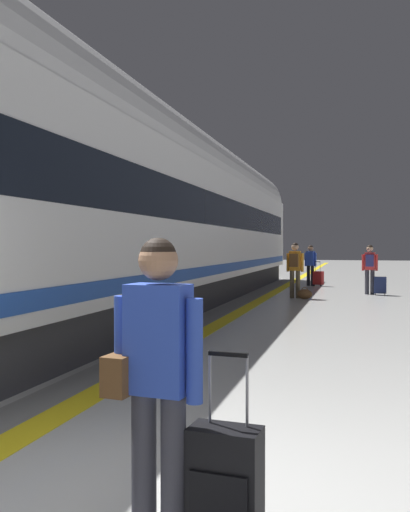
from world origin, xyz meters
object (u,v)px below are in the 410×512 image
(suitcase_mid, at_px, (380,285))
(passenger_far, at_px, (310,262))
(high_speed_train, at_px, (140,207))
(passenger_mid, at_px, (370,265))
(passenger_near, at_px, (295,265))
(duffel_bag_near, at_px, (305,294))
(traveller_foreground, at_px, (156,367))
(rolling_suitcase_foreground, at_px, (225,482))
(suitcase_far, at_px, (318,278))

(suitcase_mid, bearing_deg, passenger_far, 124.47)
(high_speed_train, bearing_deg, passenger_mid, 52.84)
(high_speed_train, height_order, passenger_mid, high_speed_train)
(passenger_near, xyz_separation_m, duffel_bag_near, (0.32, -0.27, -0.85))
(traveller_foreground, xyz_separation_m, suitcase_mid, (1.77, 15.93, -0.63))
(high_speed_train, distance_m, rolling_suitcase_foreground, 10.25)
(high_speed_train, relative_size, passenger_mid, 18.76)
(duffel_bag_near, height_order, passenger_far, passenger_far)
(high_speed_train, relative_size, passenger_near, 18.07)
(high_speed_train, distance_m, passenger_near, 6.04)
(passenger_mid, relative_size, suitcase_mid, 2.74)
(passenger_near, xyz_separation_m, passenger_far, (0.03, 5.41, -0.06))
(passenger_near, bearing_deg, suitcase_mid, 34.41)
(traveller_foreground, relative_size, suitcase_mid, 2.77)
(passenger_far, bearing_deg, traveller_foreground, -87.81)
(passenger_mid, height_order, suitcase_mid, passenger_mid)
(duffel_bag_near, distance_m, passenger_far, 5.74)
(passenger_near, bearing_deg, passenger_far, 89.63)
(passenger_mid, distance_m, suitcase_mid, 0.74)
(passenger_near, relative_size, suitcase_mid, 2.85)
(high_speed_train, relative_size, traveller_foreground, 18.62)
(passenger_far, distance_m, suitcase_far, 0.71)
(passenger_mid, bearing_deg, high_speed_train, -127.16)
(passenger_near, bearing_deg, passenger_mid, 40.92)
(rolling_suitcase_foreground, distance_m, suitcase_mid, 15.93)
(traveller_foreground, bearing_deg, suitcase_far, 91.26)
(passenger_near, distance_m, suitcase_mid, 3.17)
(duffel_bag_near, distance_m, suitcase_mid, 3.01)
(rolling_suitcase_foreground, relative_size, suitcase_mid, 1.73)
(passenger_near, xyz_separation_m, passenger_mid, (2.23, 1.93, -0.04))
(suitcase_mid, xyz_separation_m, suitcase_far, (-2.19, 3.55, -0.00))
(passenger_mid, bearing_deg, passenger_far, 122.24)
(suitcase_mid, distance_m, passenger_far, 4.49)
(traveller_foreground, relative_size, rolling_suitcase_foreground, 1.60)
(passenger_near, bearing_deg, duffel_bag_near, -39.77)
(rolling_suitcase_foreground, bearing_deg, passenger_near, 94.65)
(passenger_mid, bearing_deg, duffel_bag_near, -130.93)
(high_speed_train, relative_size, rolling_suitcase_foreground, 29.70)
(high_speed_train, height_order, rolling_suitcase_foreground, high_speed_train)
(high_speed_train, xyz_separation_m, passenger_near, (3.03, 5.01, -1.50))
(traveller_foreground, distance_m, duffel_bag_near, 13.95)
(rolling_suitcase_foreground, relative_size, duffel_bag_near, 2.34)
(high_speed_train, distance_m, suitcase_far, 11.07)
(traveller_foreground, distance_m, suitcase_mid, 16.04)
(high_speed_train, height_order, traveller_foreground, high_speed_train)
(traveller_foreground, height_order, duffel_bag_near, traveller_foreground)
(duffel_bag_near, bearing_deg, passenger_far, 92.89)
(suitcase_mid, height_order, passenger_far, passenger_far)
(suitcase_far, bearing_deg, rolling_suitcase_foreground, -87.66)
(high_speed_train, height_order, passenger_far, high_speed_train)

